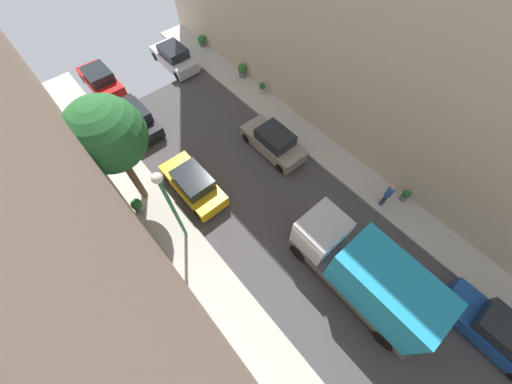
# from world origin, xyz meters

# --- Properties ---
(ground) EXTENTS (32.00, 32.00, 0.00)m
(ground) POSITION_xyz_m (0.00, 0.00, 0.00)
(ground) COLOR #423F42
(sidewalk_left) EXTENTS (2.00, 44.00, 0.15)m
(sidewalk_left) POSITION_xyz_m (-5.00, 0.00, 0.07)
(sidewalk_left) COLOR #B7B2A8
(sidewalk_left) RESTS_ON ground
(sidewalk_right) EXTENTS (2.00, 44.00, 0.15)m
(sidewalk_right) POSITION_xyz_m (5.00, 0.00, 0.07)
(sidewalk_right) COLOR #B7B2A8
(sidewalk_right) RESTS_ON ground
(parked_car_left_1) EXTENTS (1.78, 4.20, 1.57)m
(parked_car_left_1) POSITION_xyz_m (-2.70, 6.99, 0.72)
(parked_car_left_1) COLOR gold
(parked_car_left_1) RESTS_ON ground
(parked_car_left_2) EXTENTS (1.78, 4.20, 1.57)m
(parked_car_left_2) POSITION_xyz_m (-2.70, 13.57, 0.72)
(parked_car_left_2) COLOR black
(parked_car_left_2) RESTS_ON ground
(parked_car_left_3) EXTENTS (1.78, 4.20, 1.57)m
(parked_car_left_3) POSITION_xyz_m (-2.70, 18.60, 0.72)
(parked_car_left_3) COLOR red
(parked_car_left_3) RESTS_ON ground
(parked_car_right_1) EXTENTS (1.78, 4.20, 1.57)m
(parked_car_right_1) POSITION_xyz_m (2.70, -7.36, 0.72)
(parked_car_right_1) COLOR #194799
(parked_car_right_1) RESTS_ON ground
(parked_car_right_2) EXTENTS (1.78, 4.20, 1.57)m
(parked_car_right_2) POSITION_xyz_m (2.70, 6.35, 0.72)
(parked_car_right_2) COLOR gray
(parked_car_right_2) RESTS_ON ground
(parked_car_right_3) EXTENTS (1.78, 4.20, 1.57)m
(parked_car_right_3) POSITION_xyz_m (2.70, 17.47, 0.72)
(parked_car_right_3) COLOR silver
(parked_car_right_3) RESTS_ON ground
(delivery_truck) EXTENTS (2.26, 6.60, 3.38)m
(delivery_truck) POSITION_xyz_m (0.00, -2.32, 1.79)
(delivery_truck) COLOR #4C4C51
(delivery_truck) RESTS_ON ground
(pedestrian) EXTENTS (0.40, 0.36, 1.72)m
(pedestrian) POSITION_xyz_m (4.57, -0.45, 1.07)
(pedestrian) COLOR #2D334C
(pedestrian) RESTS_ON sidewalk_right
(street_tree_0) EXTENTS (3.35, 3.35, 6.53)m
(street_tree_0) POSITION_xyz_m (-5.04, 8.55, 4.97)
(street_tree_0) COLOR brown
(street_tree_0) RESTS_ON sidewalk_left
(potted_plant_0) EXTENTS (0.57, 0.57, 0.91)m
(potted_plant_0) POSITION_xyz_m (-5.70, 7.88, 0.63)
(potted_plant_0) COLOR slate
(potted_plant_0) RESTS_ON sidewalk_left
(potted_plant_1) EXTENTS (0.42, 0.42, 0.79)m
(potted_plant_1) POSITION_xyz_m (5.63, -1.04, 0.56)
(potted_plant_1) COLOR slate
(potted_plant_1) RESTS_ON sidewalk_right
(potted_plant_2) EXTENTS (0.62, 0.62, 1.00)m
(potted_plant_2) POSITION_xyz_m (5.67, 12.95, 0.69)
(potted_plant_2) COLOR slate
(potted_plant_2) RESTS_ON sidewalk_right
(potted_plant_3) EXTENTS (0.62, 0.62, 0.85)m
(potted_plant_3) POSITION_xyz_m (5.67, 18.09, 0.60)
(potted_plant_3) COLOR slate
(potted_plant_3) RESTS_ON sidewalk_right
(potted_plant_4) EXTENTS (0.44, 0.44, 0.80)m
(potted_plant_4) POSITION_xyz_m (5.58, 10.64, 0.58)
(potted_plant_4) COLOR #B2A899
(potted_plant_4) RESTS_ON sidewalk_right
(lamp_post) EXTENTS (0.44, 0.44, 5.33)m
(lamp_post) POSITION_xyz_m (-4.60, 5.07, 3.67)
(lamp_post) COLOR #26723F
(lamp_post) RESTS_ON sidewalk_left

